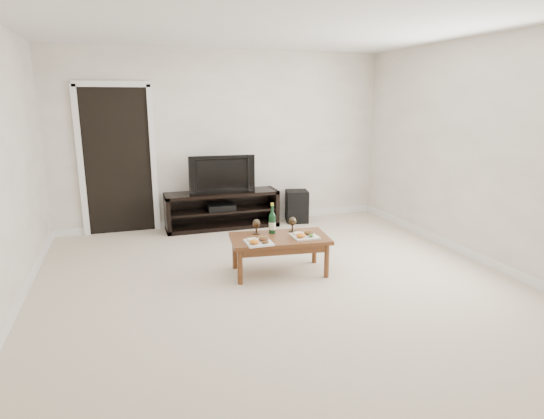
{
  "coord_description": "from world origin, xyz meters",
  "views": [
    {
      "loc": [
        -1.45,
        -4.02,
        1.91
      ],
      "look_at": [
        0.06,
        0.64,
        0.7
      ],
      "focal_mm": 30.0,
      "sensor_mm": 36.0,
      "label": 1
    }
  ],
  "objects_px": {
    "media_console": "(222,210)",
    "television": "(221,173)",
    "subwoofer": "(297,206)",
    "coffee_table": "(280,255)"
  },
  "relations": [
    {
      "from": "media_console",
      "to": "coffee_table",
      "type": "distance_m",
      "value": 2.01
    },
    {
      "from": "television",
      "to": "subwoofer",
      "type": "height_order",
      "value": "television"
    },
    {
      "from": "media_console",
      "to": "subwoofer",
      "type": "relative_size",
      "value": 3.36
    },
    {
      "from": "television",
      "to": "coffee_table",
      "type": "bearing_deg",
      "value": -79.66
    },
    {
      "from": "subwoofer",
      "to": "media_console",
      "type": "bearing_deg",
      "value": -169.34
    },
    {
      "from": "media_console",
      "to": "television",
      "type": "relative_size",
      "value": 1.75
    },
    {
      "from": "media_console",
      "to": "coffee_table",
      "type": "height_order",
      "value": "media_console"
    },
    {
      "from": "television",
      "to": "media_console",
      "type": "bearing_deg",
      "value": 0.0
    },
    {
      "from": "subwoofer",
      "to": "coffee_table",
      "type": "xyz_separation_m",
      "value": [
        -0.96,
        -1.97,
        -0.04
      ]
    },
    {
      "from": "television",
      "to": "subwoofer",
      "type": "xyz_separation_m",
      "value": [
        1.19,
        -0.03,
        -0.58
      ]
    }
  ]
}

